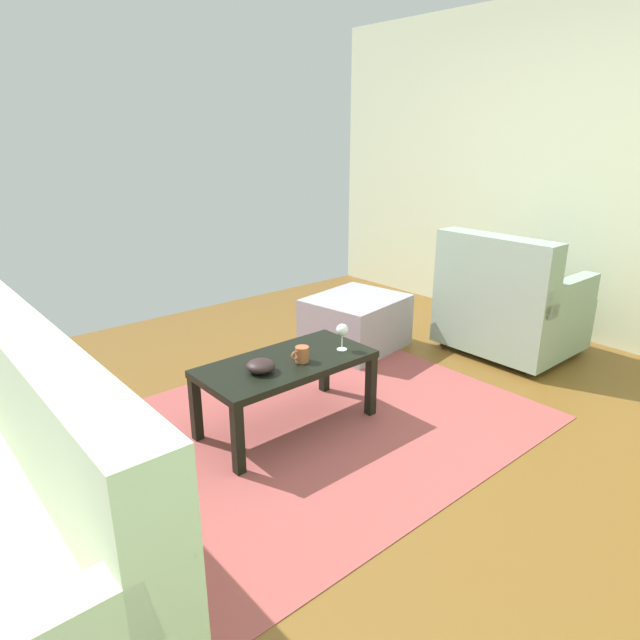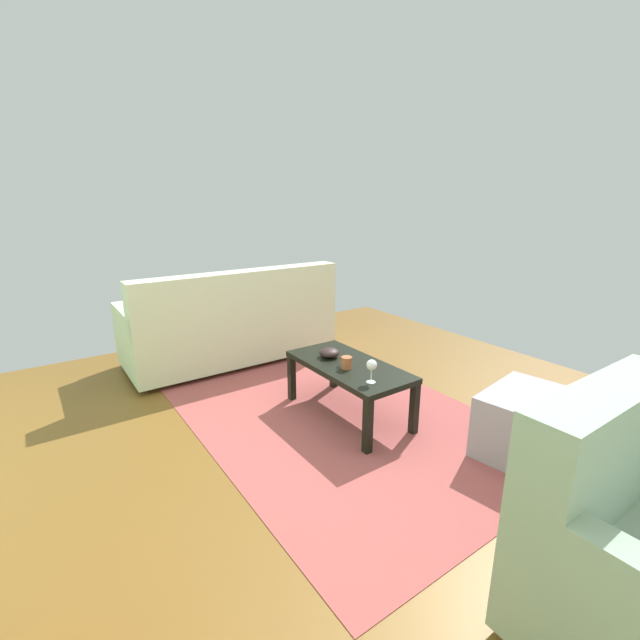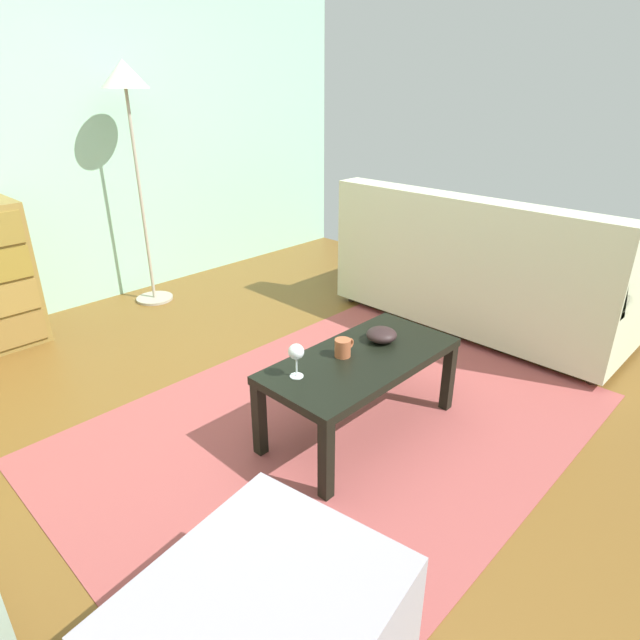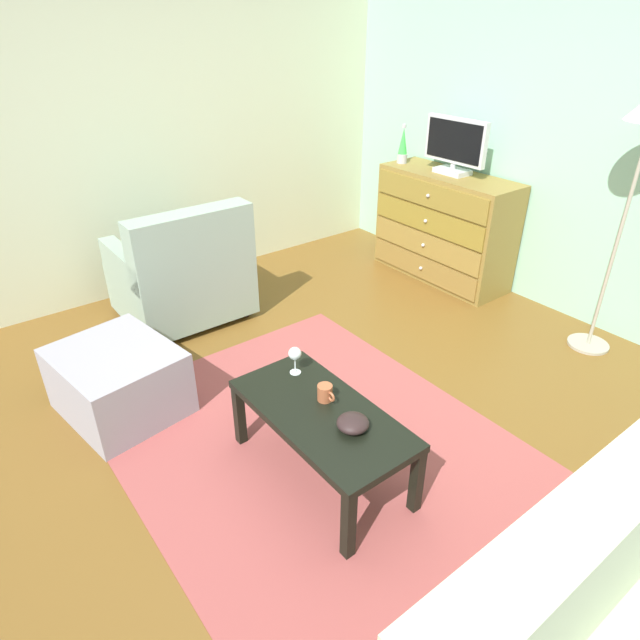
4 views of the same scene
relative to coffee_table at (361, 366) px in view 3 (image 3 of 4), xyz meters
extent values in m
cube|color=brown|center=(-0.25, 0.29, -0.38)|extent=(5.41, 5.19, 0.05)
cube|color=#98CCAF|center=(-0.25, 2.64, 0.94)|extent=(5.41, 0.12, 2.60)
cube|color=#9B4745|center=(-0.05, 0.09, -0.35)|extent=(2.60, 1.90, 0.01)
cube|color=black|center=(-0.46, 0.21, -0.17)|extent=(0.05, 0.05, 0.37)
cube|color=black|center=(0.46, 0.21, -0.17)|extent=(0.05, 0.05, 0.37)
cube|color=black|center=(-0.46, -0.21, -0.17)|extent=(0.05, 0.05, 0.37)
cube|color=black|center=(0.46, -0.21, -0.17)|extent=(0.05, 0.05, 0.37)
cube|color=black|center=(0.00, 0.00, 0.03)|extent=(0.98, 0.48, 0.04)
cylinder|color=silver|center=(-0.34, 0.08, 0.06)|extent=(0.06, 0.06, 0.00)
cylinder|color=silver|center=(-0.34, 0.08, 0.10)|extent=(0.01, 0.01, 0.09)
sphere|color=silver|center=(-0.34, 0.08, 0.18)|extent=(0.07, 0.07, 0.07)
cylinder|color=#A65634|center=(-0.06, 0.07, 0.10)|extent=(0.08, 0.08, 0.08)
torus|color=#A65634|center=(-0.01, 0.07, 0.10)|extent=(0.05, 0.01, 0.05)
ellipsoid|color=black|center=(0.19, 0.03, 0.09)|extent=(0.15, 0.15, 0.07)
cylinder|color=#332319|center=(1.95, -0.68, -0.33)|extent=(0.05, 0.05, 0.05)
cylinder|color=#332319|center=(1.95, 1.14, -0.33)|extent=(0.05, 0.05, 0.05)
cylinder|color=#332319|center=(1.26, -0.68, -0.33)|extent=(0.05, 0.05, 0.05)
cylinder|color=#332319|center=(1.26, 1.14, -0.33)|extent=(0.05, 0.05, 0.05)
cube|color=beige|center=(1.60, 0.23, -0.11)|extent=(0.85, 1.97, 0.39)
cube|color=beige|center=(1.28, 0.23, 0.33)|extent=(0.20, 1.97, 0.50)
cube|color=beige|center=(1.60, -0.70, 0.18)|extent=(0.81, 0.12, 0.20)
cube|color=beige|center=(1.60, 1.16, 0.18)|extent=(0.81, 0.12, 0.20)
cylinder|color=#44698B|center=(1.88, 0.31, 0.16)|extent=(0.16, 0.40, 0.16)
cylinder|color=#A59E8C|center=(0.19, 2.28, -0.35)|extent=(0.28, 0.28, 0.02)
cylinder|color=#A59E8C|center=(0.19, 2.28, 0.43)|extent=(0.02, 0.02, 1.52)
cone|color=silver|center=(0.19, 2.28, 1.28)|extent=(0.32, 0.32, 0.18)
camera|label=1|loc=(1.66, 2.22, 1.25)|focal=30.75mm
camera|label=2|loc=(-2.25, 1.82, 1.21)|focal=24.02mm
camera|label=3|loc=(-1.71, -1.38, 1.23)|focal=29.73mm
camera|label=4|loc=(1.64, -1.27, 1.74)|focal=30.47mm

